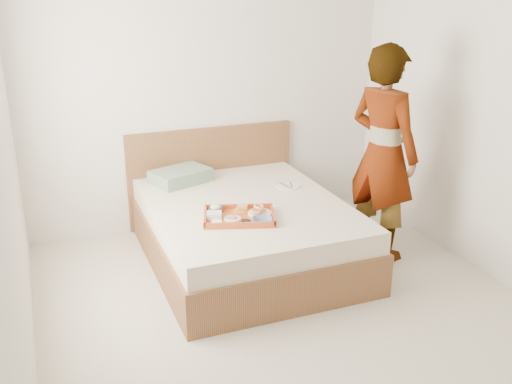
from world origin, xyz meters
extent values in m
cube|color=beige|center=(0.00, 0.00, 0.00)|extent=(3.50, 4.00, 0.01)
cube|color=silver|center=(0.00, 2.00, 1.30)|extent=(3.50, 0.01, 2.60)
cube|color=silver|center=(-1.75, 0.00, 1.30)|extent=(0.01, 4.00, 2.60)
cube|color=brown|center=(0.00, 1.00, 0.27)|extent=(1.65, 2.00, 0.53)
cube|color=brown|center=(0.00, 1.97, 0.47)|extent=(1.65, 0.06, 0.95)
cube|color=gray|center=(-0.38, 1.71, 0.59)|extent=(0.59, 0.50, 0.12)
cube|color=#CD541B|center=(-0.18, 0.69, 0.55)|extent=(0.64, 0.55, 0.05)
cylinder|color=white|center=(0.00, 0.69, 0.55)|extent=(0.24, 0.24, 0.01)
imported|color=navy|center=(-0.05, 0.51, 0.56)|extent=(0.19, 0.19, 0.04)
cylinder|color=black|center=(-0.18, 0.53, 0.56)|extent=(0.10, 0.10, 0.03)
cylinder|color=white|center=(-0.24, 0.66, 0.55)|extent=(0.17, 0.17, 0.01)
cylinder|color=orange|center=(-0.12, 0.80, 0.55)|extent=(0.17, 0.17, 0.01)
imported|color=navy|center=(-0.31, 0.86, 0.56)|extent=(0.15, 0.15, 0.04)
cube|color=silver|center=(-0.37, 0.73, 0.57)|extent=(0.14, 0.12, 0.05)
cylinder|color=white|center=(-0.38, 0.61, 0.56)|extent=(0.10, 0.10, 0.03)
cylinder|color=white|center=(0.49, 1.24, 0.54)|extent=(0.25, 0.25, 0.01)
imported|color=beige|center=(1.12, 0.72, 0.91)|extent=(0.62, 0.77, 1.82)
camera|label=1|loc=(-1.58, -3.23, 2.26)|focal=40.62mm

